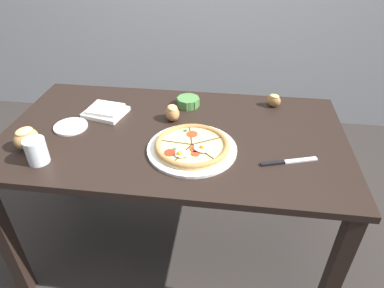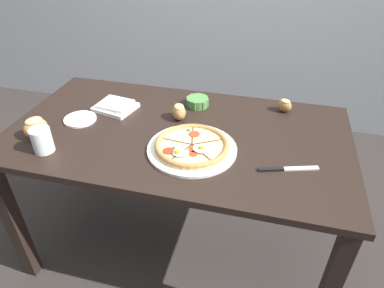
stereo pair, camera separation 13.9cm
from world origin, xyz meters
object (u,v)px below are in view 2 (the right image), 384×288
(napkin_folded, at_px, (115,106))
(side_saucer, at_px, (80,119))
(ramekin_bowl, at_px, (197,102))
(dining_table, at_px, (178,149))
(knife_main, at_px, (288,169))
(bread_piece_mid, at_px, (35,127))
(pizza, at_px, (192,146))
(bread_piece_near, at_px, (285,105))
(bread_piece_far, at_px, (179,112))
(water_glass, at_px, (42,141))

(napkin_folded, relative_size, side_saucer, 1.43)
(ramekin_bowl, distance_m, side_saucer, 0.57)
(dining_table, relative_size, knife_main, 6.65)
(bread_piece_mid, height_order, side_saucer, bread_piece_mid)
(pizza, distance_m, bread_piece_near, 0.55)
(bread_piece_near, xyz_separation_m, bread_piece_mid, (-1.03, -0.50, 0.02))
(bread_piece_far, height_order, knife_main, bread_piece_far)
(bread_piece_mid, xyz_separation_m, knife_main, (1.06, 0.04, -0.04))
(ramekin_bowl, height_order, knife_main, ramekin_bowl)
(dining_table, xyz_separation_m, bread_piece_far, (-0.02, 0.11, 0.14))
(ramekin_bowl, distance_m, water_glass, 0.74)
(bread_piece_mid, height_order, knife_main, bread_piece_mid)
(dining_table, height_order, knife_main, knife_main)
(knife_main, distance_m, water_glass, 0.98)
(ramekin_bowl, distance_m, napkin_folded, 0.41)
(pizza, xyz_separation_m, knife_main, (0.38, -0.03, -0.01))
(pizza, bearing_deg, bread_piece_near, 50.29)
(ramekin_bowl, bearing_deg, knife_main, -42.01)
(dining_table, height_order, pizza, pizza)
(bread_piece_far, bearing_deg, pizza, -62.07)
(bread_piece_near, relative_size, knife_main, 0.38)
(knife_main, bearing_deg, bread_piece_far, 135.03)
(ramekin_bowl, xyz_separation_m, napkin_folded, (-0.38, -0.13, -0.01))
(water_glass, bearing_deg, side_saucer, 86.28)
(bread_piece_near, xyz_separation_m, side_saucer, (-0.92, -0.32, -0.03))
(pizza, height_order, water_glass, water_glass)
(bread_piece_mid, xyz_separation_m, water_glass, (0.09, -0.08, -0.00))
(water_glass, height_order, side_saucer, water_glass)
(napkin_folded, relative_size, bread_piece_far, 2.09)
(napkin_folded, bearing_deg, ramekin_bowl, 19.32)
(knife_main, bearing_deg, bread_piece_near, 76.14)
(knife_main, xyz_separation_m, side_saucer, (-0.95, 0.13, 0.00))
(dining_table, xyz_separation_m, side_saucer, (-0.47, -0.02, 0.10))
(bread_piece_far, bearing_deg, bread_piece_near, 22.60)
(ramekin_bowl, distance_m, bread_piece_mid, 0.75)
(bread_piece_far, height_order, side_saucer, bread_piece_far)
(pizza, relative_size, bread_piece_mid, 2.89)
(ramekin_bowl, bearing_deg, pizza, -79.71)
(napkin_folded, bearing_deg, water_glass, -108.73)
(ramekin_bowl, xyz_separation_m, knife_main, (0.45, -0.41, -0.02))
(bread_piece_mid, height_order, water_glass, water_glass)
(napkin_folded, height_order, side_saucer, napkin_folded)
(bread_piece_mid, distance_m, knife_main, 1.06)
(bread_piece_mid, bearing_deg, bread_piece_near, 25.73)
(dining_table, bearing_deg, ramekin_bowl, 83.08)
(knife_main, bearing_deg, pizza, 157.49)
(bread_piece_mid, bearing_deg, side_saucer, 58.12)
(knife_main, height_order, water_glass, water_glass)
(bread_piece_mid, bearing_deg, pizza, 5.87)
(ramekin_bowl, xyz_separation_m, water_glass, (-0.52, -0.53, 0.02))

